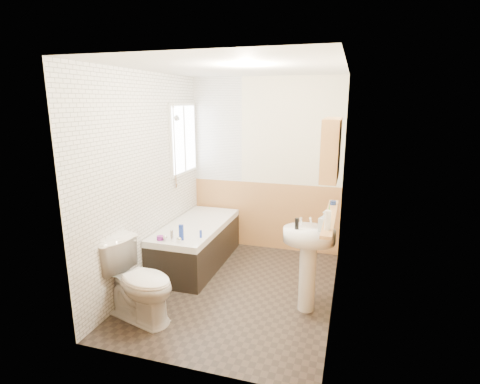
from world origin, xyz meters
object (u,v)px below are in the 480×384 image
at_px(bathtub, 197,243).
at_px(toilet, 139,281).
at_px(pine_shelf, 330,217).
at_px(medicine_cabinet, 331,149).
at_px(sink, 308,253).

bearing_deg(bathtub, toilet, -91.24).
distance_m(pine_shelf, medicine_cabinet, 0.68).
bearing_deg(sink, medicine_cabinet, -20.90).
relative_size(bathtub, medicine_cabinet, 2.55).
bearing_deg(pine_shelf, bathtub, 157.26).
relative_size(bathtub, toilet, 1.93).
bearing_deg(bathtub, sink, -24.96).
bearing_deg(bathtub, medicine_cabinet, -24.82).
height_order(toilet, pine_shelf, pine_shelf).
xyz_separation_m(pine_shelf, medicine_cabinet, (-0.03, -0.06, 0.68)).
bearing_deg(sink, pine_shelf, -0.61).
distance_m(sink, pine_shelf, 0.46).
distance_m(bathtub, pine_shelf, 2.06).
height_order(bathtub, medicine_cabinet, medicine_cabinet).
xyz_separation_m(bathtub, toilet, (-0.03, -1.39, 0.10)).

